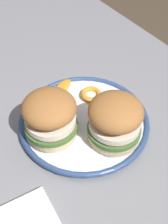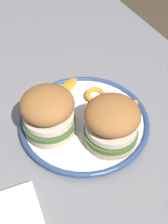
{
  "view_description": "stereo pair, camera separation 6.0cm",
  "coord_description": "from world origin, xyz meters",
  "px_view_note": "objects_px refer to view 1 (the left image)",
  "views": [
    {
      "loc": [
        0.39,
        -0.22,
        1.3
      ],
      "look_at": [
        0.03,
        0.04,
        0.81
      ],
      "focal_mm": 50.28,
      "sensor_mm": 36.0,
      "label": 1
    },
    {
      "loc": [
        0.42,
        -0.17,
        1.3
      ],
      "look_at": [
        0.03,
        0.04,
        0.81
      ],
      "focal_mm": 50.28,
      "sensor_mm": 36.0,
      "label": 2
    }
  ],
  "objects_px": {
    "dinner_plate": "(84,121)",
    "sandwich_half_left": "(115,120)",
    "sandwich_half_right": "(50,116)",
    "dining_table": "(64,153)"
  },
  "relations": [
    {
      "from": "sandwich_half_right",
      "to": "dinner_plate",
      "type": "bearing_deg",
      "value": 83.04
    },
    {
      "from": "dinner_plate",
      "to": "sandwich_half_left",
      "type": "xyz_separation_m",
      "value": [
        0.07,
        0.02,
        0.06
      ]
    },
    {
      "from": "sandwich_half_left",
      "to": "dining_table",
      "type": "bearing_deg",
      "value": -148.35
    },
    {
      "from": "dining_table",
      "to": "sandwich_half_right",
      "type": "distance_m",
      "value": 0.18
    },
    {
      "from": "dining_table",
      "to": "dinner_plate",
      "type": "xyz_separation_m",
      "value": [
        0.03,
        0.04,
        0.12
      ]
    },
    {
      "from": "sandwich_half_left",
      "to": "sandwich_half_right",
      "type": "xyz_separation_m",
      "value": [
        -0.08,
        -0.1,
        0.0
      ]
    },
    {
      "from": "dining_table",
      "to": "sandwich_half_left",
      "type": "bearing_deg",
      "value": 31.65
    },
    {
      "from": "dining_table",
      "to": "sandwich_half_left",
      "type": "height_order",
      "value": "sandwich_half_left"
    },
    {
      "from": "dining_table",
      "to": "sandwich_half_right",
      "type": "bearing_deg",
      "value": -60.56
    },
    {
      "from": "dinner_plate",
      "to": "sandwich_half_right",
      "type": "relative_size",
      "value": 1.99
    }
  ]
}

